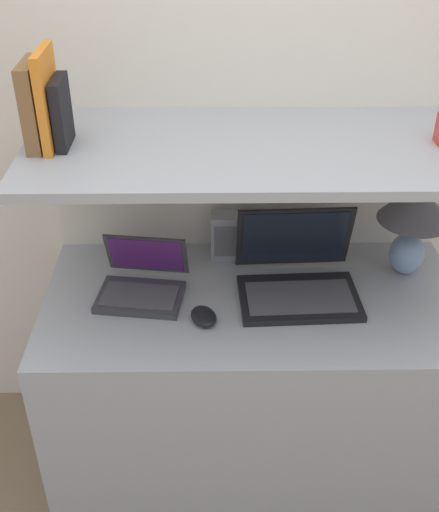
% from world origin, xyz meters
% --- Properties ---
extents(wall_back, '(6.00, 0.05, 2.40)m').
position_xyz_m(wall_back, '(0.00, 0.69, 1.20)').
color(wall_back, silver).
rests_on(wall_back, ground_plane).
extents(desk, '(1.27, 0.63, 0.74)m').
position_xyz_m(desk, '(0.00, 0.31, 0.37)').
color(desk, '#999EA3').
rests_on(desk, ground_plane).
extents(back_riser, '(1.27, 0.04, 1.19)m').
position_xyz_m(back_riser, '(0.00, 0.65, 0.59)').
color(back_riser, silver).
rests_on(back_riser, ground_plane).
extents(shelf, '(1.27, 0.56, 0.03)m').
position_xyz_m(shelf, '(0.00, 0.38, 1.20)').
color(shelf, '#999EA3').
rests_on(shelf, back_riser).
extents(table_lamp, '(0.22, 0.22, 0.31)m').
position_xyz_m(table_lamp, '(0.49, 0.45, 0.96)').
color(table_lamp, '#7593B2').
rests_on(table_lamp, desk).
extents(laptop_large, '(0.37, 0.31, 0.25)m').
position_xyz_m(laptop_large, '(0.14, 0.35, 0.80)').
color(laptop_large, black).
rests_on(laptop_large, desk).
extents(laptop_small, '(0.28, 0.26, 0.17)m').
position_xyz_m(laptop_small, '(-0.34, 0.35, 0.78)').
color(laptop_small, '#333338').
rests_on(laptop_small, desk).
extents(computer_mouse, '(0.10, 0.12, 0.03)m').
position_xyz_m(computer_mouse, '(-0.15, 0.21, 0.76)').
color(computer_mouse, black).
rests_on(computer_mouse, desk).
extents(router_box, '(0.11, 0.07, 0.16)m').
position_xyz_m(router_box, '(-0.07, 0.55, 0.82)').
color(router_box, gray).
rests_on(router_box, desk).
extents(book_brown, '(0.04, 0.16, 0.23)m').
position_xyz_m(book_brown, '(-0.58, 0.38, 1.33)').
color(book_brown, brown).
rests_on(book_brown, shelf).
extents(book_orange, '(0.02, 0.17, 0.26)m').
position_xyz_m(book_orange, '(-0.55, 0.38, 1.35)').
color(book_orange, orange).
rests_on(book_orange, shelf).
extents(book_black, '(0.03, 0.13, 0.18)m').
position_xyz_m(book_black, '(-0.52, 0.38, 1.31)').
color(book_black, black).
rests_on(book_black, shelf).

